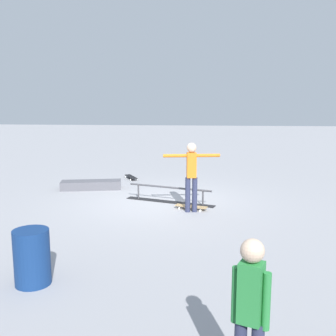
{
  "coord_description": "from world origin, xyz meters",
  "views": [
    {
      "loc": [
        -1.04,
        10.29,
        2.71
      ],
      "look_at": [
        -0.24,
        0.49,
        1.0
      ],
      "focal_mm": 43.31,
      "sensor_mm": 36.0,
      "label": 1
    }
  ],
  "objects": [
    {
      "name": "skateboard_main",
      "position": [
        -0.82,
        0.65,
        0.07
      ],
      "size": [
        0.82,
        0.43,
        0.09
      ],
      "rotation": [
        0.0,
        0.0,
        5.98
      ],
      "color": "tan",
      "rests_on": "ground_plane"
    },
    {
      "name": "skate_ledge",
      "position": [
        2.23,
        -1.36,
        0.13
      ],
      "size": [
        1.84,
        0.85,
        0.26
      ],
      "primitive_type": "cube",
      "rotation": [
        0.0,
        0.0,
        0.19
      ],
      "color": "#595960",
      "rests_on": "ground_plane"
    },
    {
      "name": "ground_plane",
      "position": [
        0.0,
        0.0,
        0.0
      ],
      "size": [
        60.0,
        60.0,
        0.0
      ],
      "primitive_type": "plane",
      "color": "#9E9EA3"
    },
    {
      "name": "loose_skateboard_black",
      "position": [
        1.3,
        -2.98,
        0.07
      ],
      "size": [
        0.56,
        0.8,
        0.09
      ],
      "rotation": [
        0.0,
        0.0,
        5.21
      ],
      "color": "black",
      "rests_on": "ground_plane"
    },
    {
      "name": "trash_bin",
      "position": [
        1.4,
        4.88,
        0.41
      ],
      "size": [
        0.52,
        0.52,
        0.83
      ],
      "primitive_type": "cylinder",
      "color": "navy",
      "rests_on": "ground_plane"
    },
    {
      "name": "skater_main",
      "position": [
        -0.83,
        0.85,
        0.97
      ],
      "size": [
        1.34,
        0.27,
        1.67
      ],
      "rotation": [
        0.0,
        0.0,
        3.28
      ],
      "color": "#2D3351",
      "rests_on": "ground_plane"
    },
    {
      "name": "grind_rail",
      "position": [
        -0.24,
        -0.01,
        0.18
      ],
      "size": [
        2.4,
        1.0,
        0.42
      ],
      "rotation": [
        0.0,
        0.0,
        -0.32
      ],
      "color": "black",
      "rests_on": "ground_plane"
    },
    {
      "name": "bystander_green_shirt",
      "position": [
        -1.49,
        6.99,
        0.87
      ],
      "size": [
        0.35,
        0.24,
        1.54
      ],
      "rotation": [
        0.0,
        0.0,
        5.89
      ],
      "color": "#2D3351",
      "rests_on": "ground_plane"
    }
  ]
}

